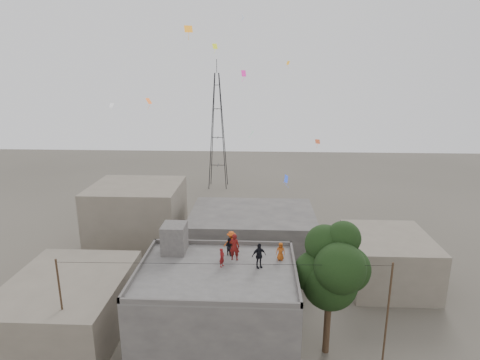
# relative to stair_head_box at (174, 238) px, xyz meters

# --- Properties ---
(ground) EXTENTS (140.00, 140.00, 0.00)m
(ground) POSITION_rel_stair_head_box_xyz_m (3.20, -2.60, -7.10)
(ground) COLOR #49443C
(ground) RESTS_ON ground
(main_building) EXTENTS (10.00, 8.00, 6.10)m
(main_building) POSITION_rel_stair_head_box_xyz_m (3.20, -2.60, -4.05)
(main_building) COLOR #484543
(main_building) RESTS_ON ground
(parapet) EXTENTS (10.00, 8.00, 0.30)m
(parapet) POSITION_rel_stair_head_box_xyz_m (3.20, -2.60, -0.85)
(parapet) COLOR #484543
(parapet) RESTS_ON main_building
(stair_head_box) EXTENTS (1.60, 1.80, 2.00)m
(stair_head_box) POSITION_rel_stair_head_box_xyz_m (0.00, 0.00, 0.00)
(stair_head_box) COLOR #484543
(stair_head_box) RESTS_ON main_building
(neighbor_west) EXTENTS (8.00, 10.00, 4.00)m
(neighbor_west) POSITION_rel_stair_head_box_xyz_m (-7.80, -0.60, -5.10)
(neighbor_west) COLOR #6B6254
(neighbor_west) RESTS_ON ground
(neighbor_north) EXTENTS (12.00, 9.00, 5.00)m
(neighbor_north) POSITION_rel_stair_head_box_xyz_m (5.20, 11.40, -4.60)
(neighbor_north) COLOR #484543
(neighbor_north) RESTS_ON ground
(neighbor_northwest) EXTENTS (9.00, 8.00, 7.00)m
(neighbor_northwest) POSITION_rel_stair_head_box_xyz_m (-6.80, 13.40, -3.60)
(neighbor_northwest) COLOR #6B6254
(neighbor_northwest) RESTS_ON ground
(neighbor_east) EXTENTS (7.00, 8.00, 4.40)m
(neighbor_east) POSITION_rel_stair_head_box_xyz_m (17.20, 7.40, -4.90)
(neighbor_east) COLOR #6B6254
(neighbor_east) RESTS_ON ground
(tree) EXTENTS (4.90, 4.60, 9.10)m
(tree) POSITION_rel_stair_head_box_xyz_m (10.57, -2.00, -1.00)
(tree) COLOR black
(tree) RESTS_ON ground
(utility_line) EXTENTS (20.12, 0.62, 7.40)m
(utility_line) POSITION_rel_stair_head_box_xyz_m (3.70, -3.85, -3.27)
(utility_line) COLOR black
(utility_line) RESTS_ON ground
(transmission_tower) EXTENTS (2.97, 2.97, 20.01)m
(transmission_tower) POSITION_rel_stair_head_box_xyz_m (-0.80, 37.40, 1.97)
(transmission_tower) COLOR black
(transmission_tower) RESTS_ON ground
(person_red_adult) EXTENTS (0.72, 0.51, 1.85)m
(person_red_adult) POSITION_rel_stair_head_box_xyz_m (4.22, -1.06, -0.07)
(person_red_adult) COLOR #62110F
(person_red_adult) RESTS_ON main_building
(person_orange_child) EXTENTS (0.64, 0.45, 1.23)m
(person_orange_child) POSITION_rel_stair_head_box_xyz_m (7.27, -0.93, -0.39)
(person_orange_child) COLOR #A74813
(person_orange_child) RESTS_ON main_building
(person_dark_child) EXTENTS (0.76, 0.72, 1.24)m
(person_dark_child) POSITION_rel_stair_head_box_xyz_m (3.82, -0.33, -0.38)
(person_dark_child) COLOR black
(person_dark_child) RESTS_ON main_building
(person_dark_adult) EXTENTS (1.04, 0.77, 1.64)m
(person_dark_adult) POSITION_rel_stair_head_box_xyz_m (5.84, -2.06, -0.18)
(person_dark_adult) COLOR black
(person_dark_adult) RESTS_ON main_building
(person_orange_adult) EXTENTS (1.17, 0.83, 1.63)m
(person_orange_adult) POSITION_rel_stair_head_box_xyz_m (3.95, -0.13, -0.18)
(person_orange_adult) COLOR #C84D16
(person_orange_adult) RESTS_ON main_building
(person_red_child) EXTENTS (0.46, 0.54, 1.25)m
(person_red_child) POSITION_rel_stair_head_box_xyz_m (3.48, -2.05, -0.38)
(person_red_child) COLOR maroon
(person_red_child) RESTS_ON main_building
(kites) EXTENTS (17.99, 13.55, 12.95)m
(kites) POSITION_rel_stair_head_box_xyz_m (3.21, 5.90, 9.36)
(kites) COLOR orange
(kites) RESTS_ON ground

